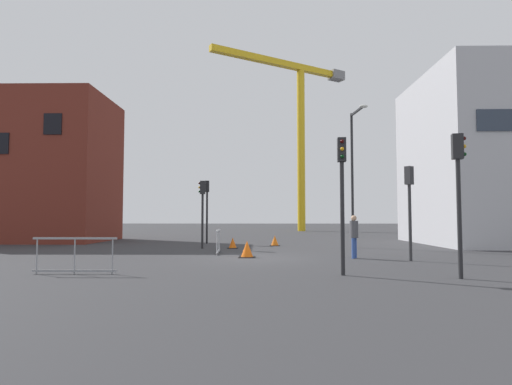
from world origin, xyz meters
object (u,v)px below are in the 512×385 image
at_px(traffic_cone_striped, 275,241).
at_px(traffic_cone_by_barrier, 247,250).
at_px(traffic_light_island, 459,181).
at_px(traffic_light_near, 207,201).
at_px(traffic_light_far, 342,183).
at_px(streetlamp_tall, 354,166).
at_px(traffic_light_median, 410,197).
at_px(construction_crane, 298,115).
at_px(traffic_cone_orange, 233,243).
at_px(pedestrian_walking, 354,233).
at_px(traffic_light_verge, 202,203).

relative_size(traffic_cone_striped, traffic_cone_by_barrier, 0.87).
relative_size(traffic_light_island, traffic_light_near, 1.01).
bearing_deg(traffic_light_far, traffic_cone_striped, 97.61).
height_order(streetlamp_tall, traffic_light_island, streetlamp_tall).
bearing_deg(traffic_light_median, traffic_cone_by_barrier, 168.30).
bearing_deg(construction_crane, traffic_cone_orange, -102.45).
relative_size(construction_crane, traffic_light_median, 5.45).
height_order(pedestrian_walking, traffic_cone_striped, pedestrian_walking).
xyz_separation_m(traffic_light_verge, traffic_light_near, (-0.28, 3.96, 0.21)).
xyz_separation_m(traffic_light_verge, traffic_cone_striped, (3.90, 2.08, -2.15)).
bearing_deg(traffic_light_island, traffic_light_near, 121.45).
bearing_deg(streetlamp_tall, traffic_light_near, 156.80).
distance_m(traffic_light_far, pedestrian_walking, 5.34).
bearing_deg(traffic_light_median, traffic_light_near, 132.32).
bearing_deg(traffic_light_verge, traffic_light_far, -61.04).
xyz_separation_m(traffic_light_island, traffic_cone_by_barrier, (-6.05, 5.81, -2.35)).
bearing_deg(traffic_cone_striped, pedestrian_walking, -67.25).
distance_m(traffic_light_far, traffic_cone_orange, 11.08).
distance_m(traffic_light_verge, traffic_cone_striped, 4.91).
bearing_deg(traffic_light_far, traffic_light_island, -10.99).
height_order(traffic_light_verge, traffic_cone_striped, traffic_light_verge).
height_order(streetlamp_tall, traffic_cone_striped, streetlamp_tall).
xyz_separation_m(streetlamp_tall, traffic_light_far, (-2.61, -10.31, -1.71)).
xyz_separation_m(streetlamp_tall, traffic_light_near, (-8.40, 3.60, -1.75)).
xyz_separation_m(traffic_light_far, traffic_light_median, (3.32, 3.91, -0.23)).
relative_size(traffic_light_near, traffic_cone_striped, 6.61).
bearing_deg(traffic_light_island, traffic_cone_by_barrier, 136.16).
relative_size(traffic_light_verge, traffic_cone_orange, 6.32).
bearing_deg(traffic_cone_orange, streetlamp_tall, 1.99).
bearing_deg(traffic_light_far, pedestrian_walking, 74.07).
bearing_deg(traffic_light_island, traffic_light_median, 87.06).
xyz_separation_m(traffic_light_far, pedestrian_walking, (1.39, 4.88, -1.67)).
relative_size(traffic_light_island, traffic_light_verge, 1.11).
relative_size(traffic_light_island, traffic_light_median, 1.10).
bearing_deg(traffic_light_near, streetlamp_tall, -23.20).
height_order(traffic_light_near, traffic_cone_by_barrier, traffic_light_near).
distance_m(pedestrian_walking, traffic_cone_by_barrier, 4.42).
bearing_deg(traffic_cone_by_barrier, traffic_light_far, -60.40).
relative_size(construction_crane, traffic_light_near, 5.02).
relative_size(traffic_light_island, traffic_cone_orange, 7.03).
relative_size(traffic_cone_orange, traffic_cone_by_barrier, 0.83).
distance_m(construction_crane, traffic_light_island, 38.01).
distance_m(streetlamp_tall, traffic_cone_striped, 6.14).
bearing_deg(traffic_cone_orange, traffic_light_far, -68.87).
bearing_deg(traffic_light_verge, traffic_cone_striped, 28.14).
bearing_deg(traffic_light_verge, traffic_light_median, -34.36).
height_order(traffic_light_island, traffic_light_far, traffic_light_far).
bearing_deg(traffic_cone_orange, traffic_cone_striped, 40.35).
bearing_deg(traffic_light_near, traffic_cone_striped, -24.24).
bearing_deg(traffic_light_near, traffic_light_far, -67.42).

